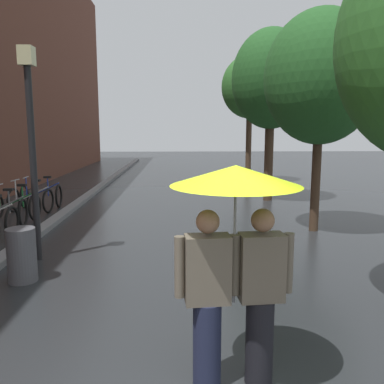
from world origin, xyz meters
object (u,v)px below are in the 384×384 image
(parked_bicycle_7, at_px, (31,200))
(couple_under_umbrella, at_px, (235,240))
(parked_bicycle_6, at_px, (16,206))
(parked_bicycle_8, at_px, (42,195))
(street_tree_2, at_px, (271,80))
(street_tree_1, at_px, (321,78))
(street_tree_3, at_px, (250,87))
(litter_bin, at_px, (22,255))
(parked_bicycle_5, at_px, (1,212))
(street_lamp_post, at_px, (32,137))

(parked_bicycle_7, relative_size, couple_under_umbrella, 0.56)
(parked_bicycle_6, bearing_deg, parked_bicycle_8, 86.73)
(street_tree_2, distance_m, couple_under_umbrella, 10.36)
(street_tree_1, xyz_separation_m, parked_bicycle_6, (-7.43, 1.32, -3.11))
(street_tree_3, height_order, litter_bin, street_tree_3)
(parked_bicycle_5, bearing_deg, street_tree_3, 48.02)
(street_tree_3, relative_size, couple_under_umbrella, 2.70)
(parked_bicycle_8, bearing_deg, couple_under_umbrella, -61.72)
(street_tree_2, height_order, couple_under_umbrella, street_tree_2)
(parked_bicycle_5, xyz_separation_m, couple_under_umbrella, (4.78, -6.15, 1.01))
(litter_bin, bearing_deg, parked_bicycle_8, 105.91)
(street_tree_3, relative_size, parked_bicycle_6, 4.90)
(street_tree_3, relative_size, litter_bin, 6.53)
(street_tree_1, distance_m, parked_bicycle_5, 8.10)
(litter_bin, bearing_deg, parked_bicycle_6, 112.77)
(parked_bicycle_7, distance_m, couple_under_umbrella, 9.26)
(street_tree_2, bearing_deg, parked_bicycle_8, -171.50)
(parked_bicycle_6, xyz_separation_m, couple_under_umbrella, (4.75, -6.96, 1.01))
(street_tree_2, bearing_deg, parked_bicycle_6, -159.09)
(street_tree_3, bearing_deg, parked_bicycle_6, -134.80)
(street_tree_1, bearing_deg, street_tree_3, 90.30)
(parked_bicycle_8, xyz_separation_m, street_lamp_post, (1.59, -4.94, 1.85))
(parked_bicycle_7, distance_m, litter_bin, 5.56)
(parked_bicycle_6, xyz_separation_m, street_lamp_post, (1.69, -3.24, 1.85))
(parked_bicycle_5, relative_size, couple_under_umbrella, 0.56)
(street_tree_1, relative_size, litter_bin, 5.86)
(couple_under_umbrella, bearing_deg, litter_bin, 138.07)
(street_tree_1, bearing_deg, parked_bicycle_6, 169.95)
(parked_bicycle_6, height_order, parked_bicycle_8, same)
(parked_bicycle_5, bearing_deg, street_tree_2, 26.16)
(parked_bicycle_6, bearing_deg, street_tree_3, 45.20)
(parked_bicycle_7, bearing_deg, parked_bicycle_6, -92.66)
(street_tree_3, xyz_separation_m, street_lamp_post, (-5.70, -10.68, -1.93))
(parked_bicycle_5, bearing_deg, litter_bin, -62.30)
(street_tree_2, distance_m, parked_bicycle_6, 8.53)
(parked_bicycle_7, bearing_deg, street_tree_3, 41.44)
(parked_bicycle_7, xyz_separation_m, street_lamp_post, (1.64, -4.19, 1.85))
(parked_bicycle_8, height_order, street_lamp_post, street_lamp_post)
(street_tree_1, relative_size, parked_bicycle_6, 4.40)
(parked_bicycle_5, bearing_deg, parked_bicycle_7, 87.58)
(street_tree_3, height_order, parked_bicycle_5, street_tree_3)
(street_tree_1, height_order, street_tree_2, street_tree_2)
(parked_bicycle_5, bearing_deg, parked_bicycle_6, 87.87)
(street_tree_2, bearing_deg, street_tree_3, 88.32)
(street_tree_2, height_order, parked_bicycle_7, street_tree_2)
(street_tree_1, height_order, parked_bicycle_6, street_tree_1)
(parked_bicycle_5, relative_size, parked_bicycle_7, 0.99)
(litter_bin, bearing_deg, parked_bicycle_5, 117.70)
(parked_bicycle_8, bearing_deg, parked_bicycle_7, -94.06)
(street_tree_1, bearing_deg, parked_bicycle_7, 162.90)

